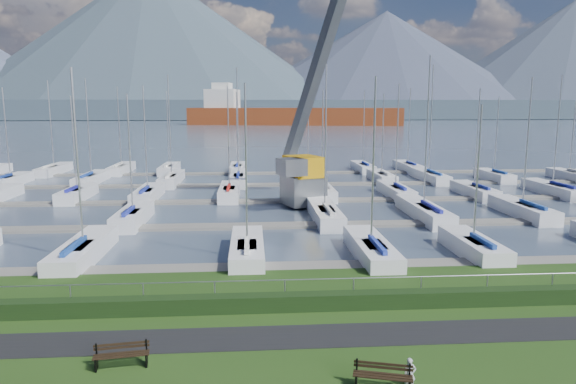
{
  "coord_description": "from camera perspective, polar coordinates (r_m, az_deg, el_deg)",
  "views": [
    {
      "loc": [
        -2.37,
        -21.04,
        8.6
      ],
      "look_at": [
        0.0,
        12.0,
        3.0
      ],
      "focal_mm": 32.0,
      "sensor_mm": 36.0,
      "label": 1
    }
  ],
  "objects": [
    {
      "name": "cargo_ship_mid",
      "position": [
        240.23,
        -0.3,
        8.39
      ],
      "size": [
        99.24,
        36.78,
        21.5
      ],
      "rotation": [
        0.0,
        0.0,
        -0.2
      ],
      "color": "maroon",
      "rests_on": "water"
    },
    {
      "name": "path",
      "position": [
        20.12,
        3.17,
        -15.69
      ],
      "size": [
        160.0,
        2.0,
        0.04
      ],
      "primitive_type": "cube",
      "color": "black",
      "rests_on": "grass"
    },
    {
      "name": "sailboat_fleet",
      "position": [
        50.01,
        -3.84,
        5.91
      ],
      "size": [
        75.72,
        49.26,
        13.83
      ],
      "color": "#1B2197",
      "rests_on": "water"
    },
    {
      "name": "water",
      "position": [
        281.19,
        -3.65,
        7.74
      ],
      "size": [
        800.0,
        540.0,
        0.2
      ],
      "primitive_type": "cube",
      "color": "#465367"
    },
    {
      "name": "person",
      "position": [
        17.25,
        13.41,
        -18.64
      ],
      "size": [
        0.38,
        0.26,
        1.02
      ],
      "primitive_type": "imported",
      "rotation": [
        0.0,
        0.0,
        -0.03
      ],
      "color": "#B2B3B9",
      "rests_on": "grass"
    },
    {
      "name": "mountains",
      "position": [
        427.47,
        -2.87,
        14.69
      ],
      "size": [
        1190.0,
        360.0,
        115.0
      ],
      "color": "#445063",
      "rests_on": "water"
    },
    {
      "name": "bench_left",
      "position": [
        18.7,
        -18.01,
        -16.85
      ],
      "size": [
        1.84,
        0.65,
        0.85
      ],
      "rotation": [
        0.0,
        0.0,
        0.13
      ],
      "color": "black",
      "rests_on": "grass"
    },
    {
      "name": "crane",
      "position": [
        46.34,
        2.13,
        5.54
      ],
      "size": [
        7.57,
        12.98,
        22.35
      ],
      "rotation": [
        0.0,
        0.0,
        0.35
      ],
      "color": "slate",
      "rests_on": "water"
    },
    {
      "name": "docks",
      "position": [
        47.92,
        -1.2,
        -1.01
      ],
      "size": [
        90.0,
        41.6,
        0.25
      ],
      "color": "slate",
      "rests_on": "water"
    },
    {
      "name": "hedge",
      "position": [
        22.35,
        2.32,
        -12.07
      ],
      "size": [
        80.0,
        0.7,
        0.7
      ],
      "primitive_type": "cube",
      "color": "black",
      "rests_on": "grass"
    },
    {
      "name": "fence",
      "position": [
        22.43,
        2.22,
        -9.68
      ],
      "size": [
        80.0,
        0.04,
        0.04
      ],
      "primitive_type": "cylinder",
      "rotation": [
        0.0,
        1.57,
        0.0
      ],
      "color": "gray",
      "rests_on": "grass"
    },
    {
      "name": "foothill",
      "position": [
        351.06,
        -3.76,
        9.15
      ],
      "size": [
        900.0,
        80.0,
        12.0
      ],
      "primitive_type": "cube",
      "color": "#3C4B58",
      "rests_on": "water"
    },
    {
      "name": "bench_right",
      "position": [
        16.93,
        10.48,
        -19.48
      ],
      "size": [
        1.85,
        0.88,
        0.85
      ],
      "rotation": [
        0.0,
        0.0,
        -0.27
      ],
      "color": "black",
      "rests_on": "grass"
    }
  ]
}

